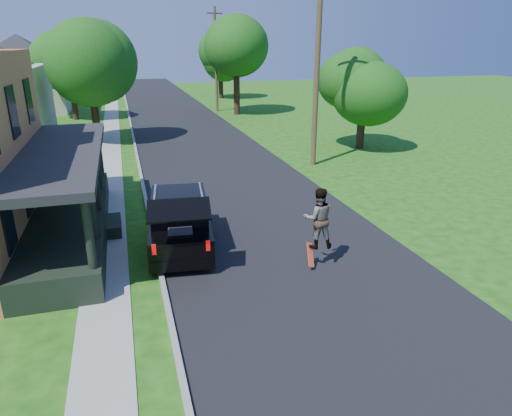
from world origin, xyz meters
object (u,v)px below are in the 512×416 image
object	(u,v)px
utility_pole_near	(318,53)
tree_right_near	(364,81)
black_suv	(180,222)
skateboarder	(318,218)

from	to	relation	value
utility_pole_near	tree_right_near	bearing A→B (deg)	52.96
tree_right_near	black_suv	bearing A→B (deg)	-137.50
black_suv	tree_right_near	bearing A→B (deg)	48.77
utility_pole_near	black_suv	bearing A→B (deg)	-116.01
tree_right_near	skateboarder	bearing A→B (deg)	-122.56
tree_right_near	utility_pole_near	size ratio (longest dim) A/B	0.57
black_suv	tree_right_near	distance (m)	18.05
skateboarder	utility_pole_near	size ratio (longest dim) A/B	0.16
utility_pole_near	skateboarder	bearing A→B (deg)	-94.53
skateboarder	tree_right_near	xyz separation A→B (m)	(9.29, 14.54, 2.62)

